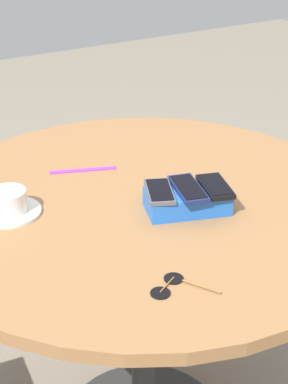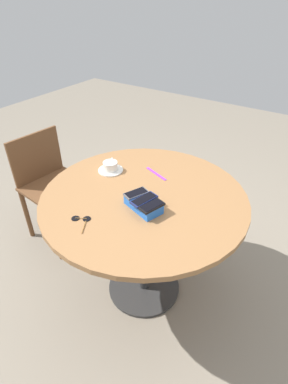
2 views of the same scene
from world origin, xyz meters
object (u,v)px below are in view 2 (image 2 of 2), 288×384
phone_black (152,206)px  phone_navy (144,199)px  round_table (144,212)px  coffee_cup (110,166)px  lanyard_strap (156,174)px  chair_near_window (52,185)px  sunglasses (81,220)px  saucer (111,170)px  phone_gray (136,193)px  phone_box (143,204)px

phone_black → phone_navy: (0.06, -0.02, -0.00)m
round_table → phone_black: size_ratio=8.24×
coffee_cup → lanyard_strap: 0.28m
phone_black → chair_near_window: 1.12m
sunglasses → chair_near_window: (0.77, -0.44, -0.32)m
phone_black → coffee_cup: size_ratio=1.19×
phone_black → round_table: bearing=-43.3°
phone_black → chair_near_window: size_ratio=0.16×
coffee_cup → sunglasses: (-0.18, 0.44, -0.03)m
sunglasses → phone_black: bearing=-139.8°
phone_navy → coffee_cup: (0.38, -0.20, -0.02)m
lanyard_strap → saucer: bearing=26.2°
lanyard_strap → coffee_cup: bearing=25.6°
lanyard_strap → chair_near_window: bearing=8.6°
phone_black → phone_gray: 0.14m
phone_box → sunglasses: (0.20, 0.24, -0.02)m
phone_navy → lanyard_strap: (0.13, -0.32, -0.05)m
round_table → phone_box: bearing=122.3°
round_table → phone_navy: (-0.06, 0.10, 0.17)m
saucer → coffee_cup: (0.00, -0.00, 0.03)m
phone_black → sunglasses: 0.35m
coffee_cup → chair_near_window: coffee_cup is taller
phone_box → phone_black: phone_black is taller
round_table → phone_navy: 0.21m
round_table → coffee_cup: bearing=-18.1°
phone_box → sunglasses: 0.31m
phone_gray → coffee_cup: size_ratio=1.20×
phone_box → phone_navy: (-0.00, -0.00, 0.03)m
lanyard_strap → chair_near_window: size_ratio=0.21×
coffee_cup → phone_navy: bearing=152.3°
phone_black → coffee_cup: 0.49m
saucer → phone_navy: bearing=152.6°
phone_gray → chair_near_window: (0.90, -0.17, -0.37)m
phone_black → lanyard_strap: (0.19, -0.34, -0.05)m
phone_navy → chair_near_window: bearing=-11.2°
phone_box → phone_navy: size_ratio=1.43×
chair_near_window → saucer: bearing=-179.7°
phone_gray → phone_box: bearing=158.5°
phone_box → phone_black: size_ratio=1.60×
phone_box → saucer: (0.37, -0.20, -0.02)m
phone_black → phone_navy: 0.07m
lanyard_strap → sunglasses: 0.57m
phone_black → saucer: 0.49m
phone_navy → phone_gray: bearing=-19.2°
round_table → sunglasses: sunglasses is taller
saucer → lanyard_strap: bearing=-153.8°
round_table → phone_black: 0.25m
phone_navy → saucer: bearing=-27.4°
chair_near_window → phone_box: bearing=168.7°
phone_box → phone_gray: size_ratio=1.59×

